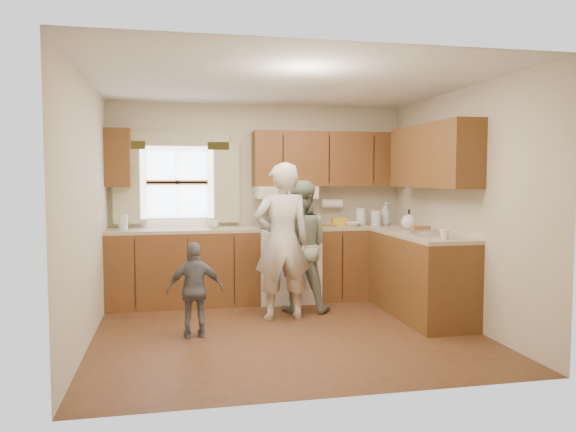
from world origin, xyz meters
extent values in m
plane|color=#4C2B17|center=(0.00, 0.00, 0.00)|extent=(3.80, 3.80, 0.00)
plane|color=white|center=(0.00, 0.00, 2.50)|extent=(3.80, 3.80, 0.00)
plane|color=beige|center=(0.00, 1.75, 1.25)|extent=(3.80, 0.00, 3.80)
plane|color=beige|center=(0.00, -1.75, 1.25)|extent=(3.80, 0.00, 3.80)
plane|color=beige|center=(-1.90, 0.00, 1.25)|extent=(0.00, 3.50, 3.50)
plane|color=beige|center=(1.90, 0.00, 1.25)|extent=(0.00, 3.50, 3.50)
cube|color=#4E2510|center=(-0.99, 1.45, 0.45)|extent=(1.82, 0.60, 0.90)
cube|color=#4E2510|center=(1.29, 1.45, 0.45)|extent=(1.22, 0.60, 0.90)
cube|color=#44210F|center=(1.60, 0.32, 0.45)|extent=(0.60, 1.65, 0.90)
cube|color=#BEAA8F|center=(-0.99, 1.45, 0.92)|extent=(1.82, 0.60, 0.04)
cube|color=#BEAA8F|center=(1.29, 1.45, 0.92)|extent=(1.22, 0.60, 0.04)
cube|color=#BEAA8F|center=(1.60, 0.32, 0.92)|extent=(0.60, 1.65, 0.04)
cube|color=#4E2510|center=(0.90, 1.58, 1.80)|extent=(2.00, 0.33, 0.70)
cube|color=#44210F|center=(-1.75, 1.58, 1.80)|extent=(0.30, 0.33, 0.70)
cube|color=#44210F|center=(1.73, 0.32, 1.80)|extent=(0.33, 1.65, 0.70)
cube|color=beige|center=(0.30, 1.52, 1.38)|extent=(0.76, 0.45, 0.15)
cube|color=silver|center=(-1.05, 1.73, 1.50)|extent=(0.90, 0.03, 0.90)
cube|color=#FFDA4B|center=(-1.63, 1.68, 1.50)|extent=(0.40, 0.05, 1.02)
cube|color=#FFDA4B|center=(-0.47, 1.68, 1.50)|extent=(0.40, 0.05, 1.02)
cube|color=#FFDA4B|center=(-1.05, 1.68, 2.02)|extent=(1.30, 0.05, 0.22)
cylinder|color=white|center=(0.95, 1.65, 1.22)|extent=(0.27, 0.12, 0.12)
imported|color=silver|center=(-0.63, 1.42, 0.99)|extent=(0.17, 0.17, 0.10)
imported|color=silver|center=(1.62, 1.42, 1.09)|extent=(0.16, 0.16, 0.30)
imported|color=silver|center=(1.15, 1.36, 0.97)|extent=(0.25, 0.25, 0.05)
imported|color=silver|center=(1.58, -0.27, 0.99)|extent=(0.11, 0.11, 0.10)
cylinder|color=silver|center=(-1.69, 1.37, 1.03)|extent=(0.10, 0.10, 0.19)
cube|color=olive|center=(0.80, 1.38, 0.95)|extent=(0.25, 0.19, 0.02)
cube|color=gold|center=(0.99, 1.43, 0.99)|extent=(0.19, 0.13, 0.10)
cylinder|color=silver|center=(1.30, 1.48, 1.05)|extent=(0.14, 0.14, 0.22)
cylinder|color=silver|center=(1.45, 1.33, 1.04)|extent=(0.12, 0.12, 0.20)
sphere|color=silver|center=(1.65, 0.76, 1.03)|extent=(0.18, 0.18, 0.18)
cube|color=olive|center=(1.57, 0.26, 0.98)|extent=(0.19, 0.11, 0.09)
cube|color=silver|center=(1.51, -0.01, 0.97)|extent=(0.27, 0.19, 0.06)
cube|color=silver|center=(0.30, 1.43, 0.45)|extent=(0.76, 0.64, 0.90)
cube|color=#B7B7BC|center=(0.30, 1.69, 0.99)|extent=(0.76, 0.10, 0.16)
cylinder|color=#B7B7BC|center=(0.30, 1.11, 0.70)|extent=(0.68, 0.03, 0.03)
cube|color=#515FBF|center=(0.35, 1.09, 0.48)|extent=(0.22, 0.02, 0.42)
cylinder|color=black|center=(0.12, 1.55, 0.91)|extent=(0.18, 0.18, 0.01)
cylinder|color=black|center=(0.48, 1.55, 0.91)|extent=(0.18, 0.18, 0.01)
cylinder|color=black|center=(0.12, 1.30, 0.91)|extent=(0.18, 0.18, 0.01)
cylinder|color=black|center=(0.48, 1.30, 0.91)|extent=(0.18, 0.18, 0.01)
imported|color=beige|center=(0.06, 0.52, 0.86)|extent=(0.64, 0.43, 1.73)
imported|color=#26462F|center=(0.33, 0.85, 0.76)|extent=(0.88, 0.77, 1.53)
imported|color=slate|center=(-0.91, -0.01, 0.47)|extent=(0.56, 0.25, 0.94)
camera|label=1|loc=(-1.13, -5.49, 1.57)|focal=35.00mm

